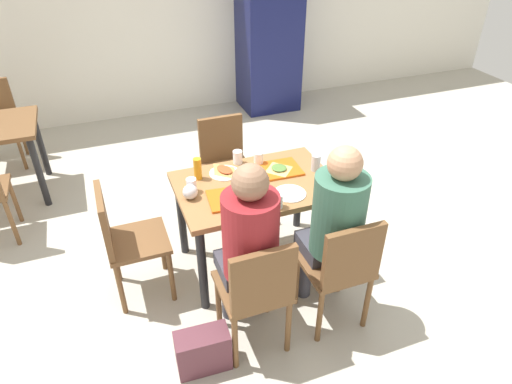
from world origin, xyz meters
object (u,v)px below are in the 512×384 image
object	(u,v)px
pizza_slice_b	(279,168)
tray_red_near	(236,198)
paper_plate_near_edge	(290,193)
handbag	(203,351)
main_table	(256,196)
chair_near_right	(342,266)
chair_far_side	(225,160)
person_in_brown_jacket	(334,221)
condiment_bottle	(198,169)
soda_can	(316,163)
paper_plate_center	(225,173)
plastic_cup_a	(238,157)
tray_red_far	(275,170)
plastic_cup_b	(277,201)
pizza_slice_a	(236,198)
drink_fridge	(269,34)
chair_near_left	(257,289)
pizza_slice_c	(224,170)
person_in_red	(248,241)
plastic_cup_c	(192,185)
plastic_cup_d	(259,159)
chair_left_end	(124,237)
foil_bundle	(190,192)

from	to	relation	value
pizza_slice_b	tray_red_near	bearing A→B (deg)	-151.11
tray_red_near	paper_plate_near_edge	xyz separation A→B (m)	(0.36, -0.07, -0.00)
paper_plate_near_edge	handbag	distance (m)	1.14
main_table	chair_near_right	xyz separation A→B (m)	(0.28, -0.75, -0.11)
chair_far_side	person_in_brown_jacket	world-z (taller)	person_in_brown_jacket
condiment_bottle	soda_can	bearing A→B (deg)	-12.62
chair_near_right	paper_plate_center	size ratio (longest dim) A/B	3.94
tray_red_near	paper_plate_center	bearing A→B (deg)	85.27
plastic_cup_a	condiment_bottle	distance (m)	0.35
main_table	tray_red_far	size ratio (longest dim) A/B	3.07
main_table	pizza_slice_b	size ratio (longest dim) A/B	6.59
plastic_cup_b	plastic_cup_a	bearing A→B (deg)	95.01
pizza_slice_a	drink_fridge	world-z (taller)	drink_fridge
paper_plate_near_edge	handbag	size ratio (longest dim) A/B	0.69
soda_can	chair_near_right	bearing A→B (deg)	-104.05
chair_near_right	tray_red_near	distance (m)	0.81
tray_red_far	condiment_bottle	size ratio (longest dim) A/B	2.25
chair_near_left	pizza_slice_c	xyz separation A→B (m)	(0.12, 0.98, 0.23)
main_table	soda_can	distance (m)	0.50
person_in_brown_jacket	chair_near_left	bearing A→B (deg)	-165.76
person_in_red	plastic_cup_c	xyz separation A→B (m)	(-0.17, 0.67, 0.01)
tray_red_near	plastic_cup_d	xyz separation A→B (m)	(0.30, 0.37, 0.04)
plastic_cup_b	chair_far_side	bearing A→B (deg)	91.48
person_in_red	tray_red_near	xyz separation A→B (m)	(0.08, 0.48, -0.03)
pizza_slice_a	pizza_slice_c	xyz separation A→B (m)	(0.04, 0.38, -0.01)
person_in_red	tray_red_far	bearing A→B (deg)	57.07
chair_far_side	plastic_cup_d	distance (m)	0.59
chair_far_side	pizza_slice_b	size ratio (longest dim) A/B	5.17
plastic_cup_c	condiment_bottle	size ratio (longest dim) A/B	0.62
chair_left_end	drink_fridge	size ratio (longest dim) A/B	0.46
chair_near_right	foil_bundle	bearing A→B (deg)	135.41
foil_bundle	soda_can	bearing A→B (deg)	2.26
chair_far_side	handbag	bearing A→B (deg)	-112.32
chair_far_side	foil_bundle	xyz separation A→B (m)	(-0.47, -0.77, 0.26)
pizza_slice_a	plastic_cup_c	distance (m)	0.33
plastic_cup_d	chair_near_right	bearing A→B (deg)	-80.54
paper_plate_near_edge	plastic_cup_a	xyz separation A→B (m)	(-0.19, 0.52, 0.05)
chair_near_right	pizza_slice_b	size ratio (longest dim) A/B	5.17
paper_plate_near_edge	foil_bundle	bearing A→B (deg)	163.72
handbag	tray_red_far	bearing A→B (deg)	47.11
person_in_brown_jacket	tray_red_near	bearing A→B (deg)	134.14
tray_red_far	pizza_slice_c	xyz separation A→B (m)	(-0.35, 0.11, 0.01)
drink_fridge	chair_far_side	bearing A→B (deg)	-120.61
condiment_bottle	tray_red_far	bearing A→B (deg)	-9.53
person_in_red	chair_near_right	bearing A→B (deg)	-14.24
main_table	chair_left_end	world-z (taller)	chair_left_end
person_in_brown_jacket	pizza_slice_c	distance (m)	0.94
person_in_brown_jacket	pizza_slice_a	distance (m)	0.66
main_table	soda_can	bearing A→B (deg)	2.26
chair_far_side	tray_red_far	xyz separation A→B (m)	(0.19, -0.64, 0.22)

